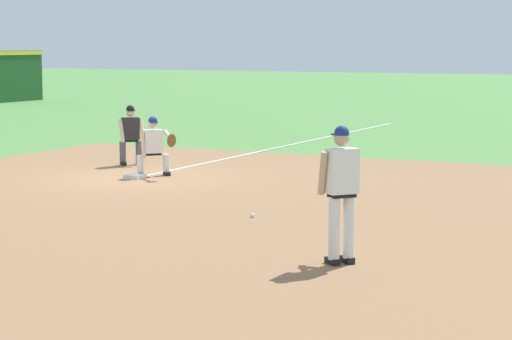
# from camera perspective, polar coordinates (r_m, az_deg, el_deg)

# --- Properties ---
(ground_plane) EXTENTS (160.00, 160.00, 0.00)m
(ground_plane) POSITION_cam_1_polar(r_m,az_deg,el_deg) (22.00, -6.93, -0.48)
(ground_plane) COLOR #518942
(infield_dirt_patch) EXTENTS (18.00, 18.00, 0.01)m
(infield_dirt_patch) POSITION_cam_1_polar(r_m,az_deg,el_deg) (17.61, -2.47, -2.35)
(infield_dirt_patch) COLOR #936B47
(infield_dirt_patch) RESTS_ON ground
(foul_line_stripe) EXTENTS (17.02, 0.10, 0.00)m
(foul_line_stripe) POSITION_cam_1_polar(r_m,az_deg,el_deg) (29.41, 2.28, 1.51)
(foul_line_stripe) COLOR white
(foul_line_stripe) RESTS_ON ground
(first_base_bag) EXTENTS (0.38, 0.38, 0.09)m
(first_base_bag) POSITION_cam_1_polar(r_m,az_deg,el_deg) (21.99, -6.93, -0.37)
(first_base_bag) COLOR white
(first_base_bag) RESTS_ON ground
(baseball) EXTENTS (0.07, 0.07, 0.07)m
(baseball) POSITION_cam_1_polar(r_m,az_deg,el_deg) (16.93, -0.20, -2.61)
(baseball) COLOR white
(baseball) RESTS_ON ground
(pitcher) EXTENTS (0.85, 0.54, 1.86)m
(pitcher) POSITION_cam_1_polar(r_m,az_deg,el_deg) (13.27, 4.91, -0.90)
(pitcher) COLOR black
(pitcher) RESTS_ON ground
(first_baseman) EXTENTS (0.71, 1.09, 1.34)m
(first_baseman) POSITION_cam_1_polar(r_m,az_deg,el_deg) (22.21, -5.81, 1.50)
(first_baseman) COLOR black
(first_baseman) RESTS_ON ground
(umpire) EXTENTS (0.68, 0.67, 1.46)m
(umpire) POSITION_cam_1_polar(r_m,az_deg,el_deg) (24.38, -7.18, 2.13)
(umpire) COLOR black
(umpire) RESTS_ON ground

